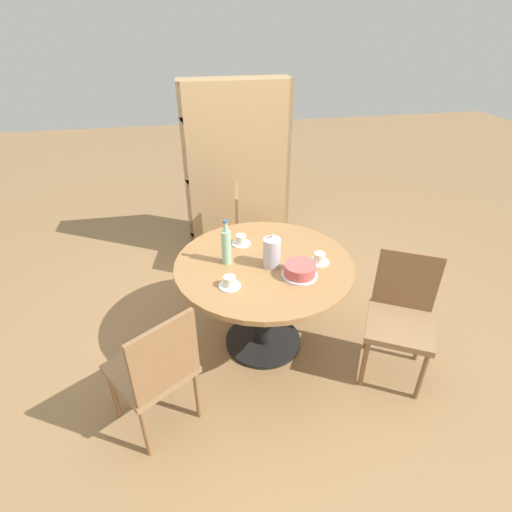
# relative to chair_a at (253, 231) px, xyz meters

# --- Properties ---
(ground_plane) EXTENTS (14.00, 14.00, 0.00)m
(ground_plane) POSITION_rel_chair_a_xyz_m (-0.09, -0.93, -0.47)
(ground_plane) COLOR #937047
(dining_table) EXTENTS (1.22, 1.22, 0.73)m
(dining_table) POSITION_rel_chair_a_xyz_m (-0.09, -0.93, 0.10)
(dining_table) COLOR black
(dining_table) RESTS_ON ground_plane
(chair_a) EXTENTS (0.48, 0.48, 0.87)m
(chair_a) POSITION_rel_chair_a_xyz_m (0.00, 0.00, 0.00)
(chair_a) COLOR olive
(chair_a) RESTS_ON ground_plane
(chair_b) EXTENTS (0.58, 0.58, 0.87)m
(chair_b) POSITION_rel_chair_a_xyz_m (-0.83, -1.51, 0.00)
(chair_b) COLOR olive
(chair_b) RESTS_ON ground_plane
(chair_c) EXTENTS (0.57, 0.57, 0.87)m
(chair_c) POSITION_rel_chair_a_xyz_m (0.76, -1.33, 0.00)
(chair_c) COLOR olive
(chair_c) RESTS_ON ground_plane
(bookshelf) EXTENTS (1.01, 0.28, 1.68)m
(bookshelf) POSITION_rel_chair_a_xyz_m (-0.06, 0.53, 0.38)
(bookshelf) COLOR tan
(bookshelf) RESTS_ON ground_plane
(coffee_pot) EXTENTS (0.12, 0.12, 0.24)m
(coffee_pot) POSITION_rel_chair_a_xyz_m (-0.05, -0.98, 0.37)
(coffee_pot) COLOR silver
(coffee_pot) RESTS_ON dining_table
(water_bottle) EXTENTS (0.06, 0.06, 0.32)m
(water_bottle) POSITION_rel_chair_a_xyz_m (-0.34, -0.89, 0.39)
(water_bottle) COLOR #99C6A3
(water_bottle) RESTS_ON dining_table
(cake_main) EXTENTS (0.23, 0.23, 0.09)m
(cake_main) POSITION_rel_chair_a_xyz_m (0.10, -1.13, 0.30)
(cake_main) COLOR silver
(cake_main) RESTS_ON dining_table
(cup_a) EXTENTS (0.14, 0.14, 0.07)m
(cup_a) POSITION_rel_chair_a_xyz_m (-0.20, -0.66, 0.29)
(cup_a) COLOR white
(cup_a) RESTS_ON dining_table
(cup_b) EXTENTS (0.14, 0.14, 0.07)m
(cup_b) POSITION_rel_chair_a_xyz_m (-0.35, -1.16, 0.29)
(cup_b) COLOR white
(cup_b) RESTS_ON dining_table
(cup_c) EXTENTS (0.14, 0.14, 0.07)m
(cup_c) POSITION_rel_chair_a_xyz_m (0.28, -1.00, 0.29)
(cup_c) COLOR white
(cup_c) RESTS_ON dining_table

